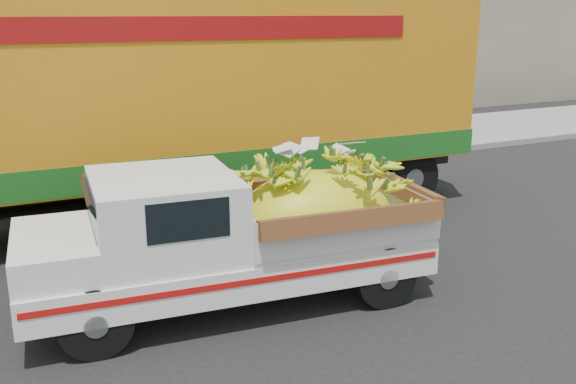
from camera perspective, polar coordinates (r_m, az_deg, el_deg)
name	(u,v)px	position (r m, az deg, el deg)	size (l,w,h in m)	color
ground	(215,312)	(8.13, -6.54, -10.57)	(100.00, 100.00, 0.00)	black
curb	(114,187)	(13.78, -15.19, 0.42)	(60.00, 0.25, 0.15)	gray
sidewalk	(96,166)	(15.80, -16.66, 2.21)	(60.00, 4.00, 0.14)	gray
building_right	(412,26)	(27.50, 10.98, 14.26)	(14.00, 6.00, 6.00)	gray
pickup_truck	(258,230)	(8.11, -2.66, -3.36)	(5.12, 2.24, 1.75)	black
semi_trailer	(148,103)	(11.07, -12.33, 7.77)	(12.01, 2.68, 3.80)	black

